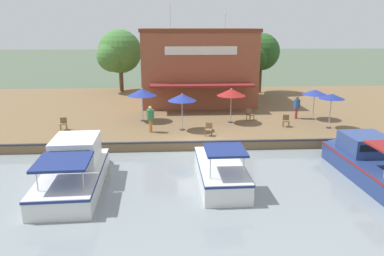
{
  "coord_description": "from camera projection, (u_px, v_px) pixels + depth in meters",
  "views": [
    {
      "loc": [
        22.09,
        -1.63,
        7.59
      ],
      "look_at": [
        -1.0,
        -0.28,
        1.3
      ],
      "focal_mm": 35.0,
      "sensor_mm": 36.0,
      "label": 1
    }
  ],
  "objects": [
    {
      "name": "cafe_chair_mid_patio",
      "position": [
        286.0,
        120.0,
        26.91
      ],
      "size": [
        0.5,
        0.5,
        0.85
      ],
      "color": "brown",
      "rests_on": "quay_deck"
    },
    {
      "name": "tree_upstream_bank",
      "position": [
        118.0,
        53.0,
        40.39
      ],
      "size": [
        4.93,
        4.7,
        6.73
      ],
      "color": "brown",
      "rests_on": "quay_deck"
    },
    {
      "name": "motorboat_fourth_along",
      "position": [
        76.0,
        168.0,
        18.44
      ],
      "size": [
        7.61,
        2.94,
        2.23
      ],
      "color": "white",
      "rests_on": "river_water"
    },
    {
      "name": "person_mid_patio",
      "position": [
        150.0,
        116.0,
        25.32
      ],
      "size": [
        0.51,
        0.51,
        1.81
      ],
      "color": "orange",
      "rests_on": "quay_deck"
    },
    {
      "name": "patio_umbrella_back_row",
      "position": [
        231.0,
        92.0,
        27.56
      ],
      "size": [
        2.13,
        2.13,
        2.61
      ],
      "color": "#B7B7B7",
      "rests_on": "quay_deck"
    },
    {
      "name": "tree_downstream_bank",
      "position": [
        260.0,
        53.0,
        39.53
      ],
      "size": [
        4.11,
        3.91,
        6.36
      ],
      "color": "brown",
      "rests_on": "quay_deck"
    },
    {
      "name": "person_at_quay_edge",
      "position": [
        297.0,
        105.0,
        29.1
      ],
      "size": [
        0.5,
        0.5,
        1.76
      ],
      "color": "#B23338",
      "rests_on": "quay_deck"
    },
    {
      "name": "cafe_chair_beside_entrance",
      "position": [
        209.0,
        129.0,
        24.67
      ],
      "size": [
        0.53,
        0.53,
        0.85
      ],
      "color": "brown",
      "rests_on": "quay_deck"
    },
    {
      "name": "cafe_chair_under_first_umbrella",
      "position": [
        63.0,
        123.0,
        26.09
      ],
      "size": [
        0.49,
        0.49,
        0.85
      ],
      "color": "brown",
      "rests_on": "quay_deck"
    },
    {
      "name": "motorboat_outer_channel",
      "position": [
        367.0,
        160.0,
        19.73
      ],
      "size": [
        7.96,
        2.88,
        2.23
      ],
      "color": "navy",
      "rests_on": "river_water"
    },
    {
      "name": "motorboat_mid_row",
      "position": [
        219.0,
        167.0,
        19.02
      ],
      "size": [
        6.38,
        2.24,
        2.19
      ],
      "color": "white",
      "rests_on": "river_water"
    },
    {
      "name": "quay_edge_fender",
      "position": [
        197.0,
        142.0,
        23.29
      ],
      "size": [
        0.2,
        50.4,
        0.1
      ],
      "primitive_type": "cube",
      "color": "#2D2D33",
      "rests_on": "quay_deck"
    },
    {
      "name": "patio_umbrella_mid_patio_left",
      "position": [
        332.0,
        96.0,
        26.05
      ],
      "size": [
        1.78,
        1.78,
        2.51
      ],
      "color": "#B7B7B7",
      "rests_on": "quay_deck"
    },
    {
      "name": "quay_deck",
      "position": [
        189.0,
        110.0,
        33.88
      ],
      "size": [
        22.0,
        56.0,
        0.6
      ],
      "primitive_type": "cube",
      "color": "brown",
      "rests_on": "ground"
    },
    {
      "name": "cafe_chair_far_corner_seat",
      "position": [
        250.0,
        114.0,
        28.8
      ],
      "size": [
        0.59,
        0.59,
        0.85
      ],
      "color": "brown",
      "rests_on": "quay_deck"
    },
    {
      "name": "patio_umbrella_far_corner",
      "position": [
        142.0,
        92.0,
        28.05
      ],
      "size": [
        2.16,
        2.16,
        2.54
      ],
      "color": "#B7B7B7",
      "rests_on": "quay_deck"
    },
    {
      "name": "ground_plane",
      "position": [
        197.0,
        152.0,
        23.36
      ],
      "size": [
        220.0,
        220.0,
        0.0
      ],
      "primitive_type": "plane",
      "color": "#4C5B47"
    },
    {
      "name": "waterfront_restaurant",
      "position": [
        198.0,
        66.0,
        35.2
      ],
      "size": [
        9.59,
        10.26,
        9.02
      ],
      "color": "brown",
      "rests_on": "quay_deck"
    },
    {
      "name": "patio_umbrella_by_entrance",
      "position": [
        182.0,
        97.0,
        25.53
      ],
      "size": [
        1.96,
        1.96,
        2.59
      ],
      "color": "#B7B7B7",
      "rests_on": "quay_deck"
    },
    {
      "name": "patio_umbrella_mid_patio_right",
      "position": [
        315.0,
        92.0,
        28.62
      ],
      "size": [
        1.91,
        1.91,
        2.37
      ],
      "color": "#B7B7B7",
      "rests_on": "quay_deck"
    }
  ]
}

